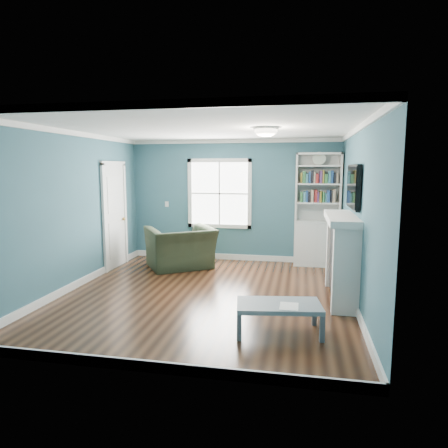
# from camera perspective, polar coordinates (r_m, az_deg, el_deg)

# --- Properties ---
(floor) EXTENTS (5.00, 5.00, 0.00)m
(floor) POSITION_cam_1_polar(r_m,az_deg,el_deg) (6.46, -2.51, -10.01)
(floor) COLOR black
(floor) RESTS_ON ground
(room_walls) EXTENTS (5.00, 5.00, 5.00)m
(room_walls) POSITION_cam_1_polar(r_m,az_deg,el_deg) (6.16, -2.60, 4.11)
(room_walls) COLOR #315A67
(room_walls) RESTS_ON ground
(trim) EXTENTS (4.50, 5.00, 2.60)m
(trim) POSITION_cam_1_polar(r_m,az_deg,el_deg) (6.19, -2.58, 0.93)
(trim) COLOR white
(trim) RESTS_ON ground
(window) EXTENTS (1.40, 0.06, 1.50)m
(window) POSITION_cam_1_polar(r_m,az_deg,el_deg) (8.66, -0.65, 4.37)
(window) COLOR white
(window) RESTS_ON room_walls
(bookshelf) EXTENTS (0.90, 0.35, 2.31)m
(bookshelf) POSITION_cam_1_polar(r_m,az_deg,el_deg) (8.35, 13.14, 0.40)
(bookshelf) COLOR silver
(bookshelf) RESTS_ON ground
(fireplace) EXTENTS (0.44, 1.58, 1.30)m
(fireplace) POSITION_cam_1_polar(r_m,az_deg,el_deg) (6.35, 16.52, -4.72)
(fireplace) COLOR black
(fireplace) RESTS_ON ground
(tv) EXTENTS (0.06, 1.10, 0.65)m
(tv) POSITION_cam_1_polar(r_m,az_deg,el_deg) (6.23, 18.03, 5.10)
(tv) COLOR black
(tv) RESTS_ON fireplace
(door) EXTENTS (0.12, 0.98, 2.17)m
(door) POSITION_cam_1_polar(r_m,az_deg,el_deg) (8.29, -15.34, 1.31)
(door) COLOR silver
(door) RESTS_ON ground
(ceiling_fixture) EXTENTS (0.38, 0.38, 0.15)m
(ceiling_fixture) POSITION_cam_1_polar(r_m,az_deg,el_deg) (6.12, 6.00, 13.12)
(ceiling_fixture) COLOR white
(ceiling_fixture) RESTS_ON room_walls
(light_switch) EXTENTS (0.08, 0.01, 0.12)m
(light_switch) POSITION_cam_1_polar(r_m,az_deg,el_deg) (8.99, -8.17, 2.83)
(light_switch) COLOR white
(light_switch) RESTS_ON room_walls
(recliner) EXTENTS (1.50, 1.38, 1.10)m
(recliner) POSITION_cam_1_polar(r_m,az_deg,el_deg) (8.07, -6.24, -2.39)
(recliner) COLOR black
(recliner) RESTS_ON ground
(coffee_table) EXTENTS (1.09, 0.70, 0.37)m
(coffee_table) POSITION_cam_1_polar(r_m,az_deg,el_deg) (5.00, 7.83, -11.69)
(coffee_table) COLOR #444A52
(coffee_table) RESTS_ON ground
(paper_sheet) EXTENTS (0.22, 0.28, 0.00)m
(paper_sheet) POSITION_cam_1_polar(r_m,az_deg,el_deg) (4.90, 9.28, -11.51)
(paper_sheet) COLOR white
(paper_sheet) RESTS_ON coffee_table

